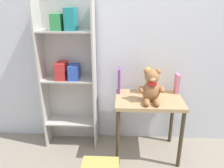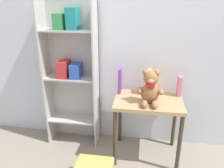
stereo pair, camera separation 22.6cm
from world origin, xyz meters
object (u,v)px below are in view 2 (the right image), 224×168
at_px(bookshelf_side, 72,69).
at_px(book_standing_yellow, 149,82).
at_px(display_table, 148,109).
at_px(teddy_bear, 150,89).
at_px(book_standing_pink, 179,86).
at_px(book_standing_purple, 120,80).

height_order(bookshelf_side, book_standing_yellow, bookshelf_side).
bearing_deg(book_standing_yellow, display_table, -88.35).
bearing_deg(teddy_bear, book_standing_pink, 38.58).
bearing_deg(bookshelf_side, book_standing_pink, -1.08).
bearing_deg(teddy_bear, bookshelf_side, 163.02).
xyz_separation_m(teddy_bear, book_standing_purple, (-0.32, 0.24, -0.02)).
distance_m(teddy_bear, book_standing_yellow, 0.24).
bearing_deg(book_standing_yellow, book_standing_purple, -178.99).
bearing_deg(book_standing_pink, book_standing_yellow, 179.87).
bearing_deg(book_standing_yellow, teddy_bear, -86.47).
height_order(bookshelf_side, book_standing_purple, bookshelf_side).
bearing_deg(bookshelf_side, book_standing_purple, -2.65).
height_order(display_table, book_standing_purple, book_standing_purple).
distance_m(bookshelf_side, book_standing_pink, 1.18).
relative_size(teddy_bear, book_standing_pink, 1.60).
bearing_deg(bookshelf_side, book_standing_yellow, -1.92).
distance_m(bookshelf_side, book_standing_yellow, 0.87).
height_order(book_standing_purple, book_standing_yellow, book_standing_purple).
distance_m(display_table, book_standing_purple, 0.42).
bearing_deg(book_standing_pink, book_standing_purple, 178.94).
bearing_deg(book_standing_yellow, bookshelf_side, 179.73).
bearing_deg(book_standing_yellow, book_standing_pink, 2.87).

